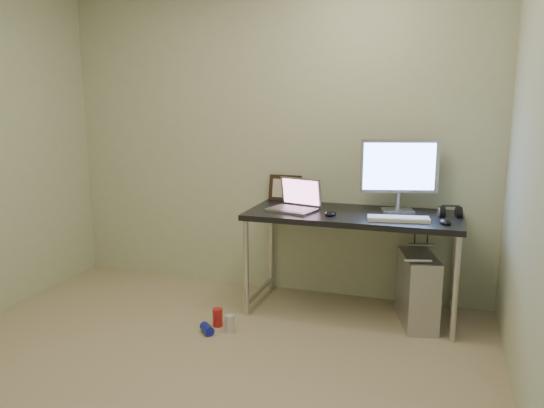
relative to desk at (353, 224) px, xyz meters
The scene contains 17 objects.
floor 1.73m from the desk, 117.14° to the right, with size 3.50×3.50×0.00m, color tan.
wall_back 0.99m from the desk, 155.54° to the left, with size 3.50×0.02×2.50m, color beige.
desk is the anchor object (origin of this frame).
tower_computer 0.64m from the desk, ahead, with size 0.33×0.52×0.53m.
cable_a 0.57m from the desk, 33.54° to the left, with size 0.01×0.01×0.70m, color black.
cable_b 0.64m from the desk, 26.92° to the left, with size 0.01×0.01×0.72m, color black.
can_red 1.17m from the desk, 146.78° to the right, with size 0.07×0.07×0.13m, color red.
can_white 1.12m from the desk, 139.87° to the right, with size 0.06×0.06×0.12m, color silver.
can_blue 1.26m from the desk, 141.55° to the right, with size 0.06×0.06×0.12m, color #141EB6.
laptop 0.45m from the desk, behind, with size 0.39×0.35×0.23m.
monitor 0.51m from the desk, 26.99° to the left, with size 0.55×0.22×0.52m.
keyboard 0.37m from the desk, 24.94° to the right, with size 0.41×0.13×0.02m, color white.
mouse_right 0.66m from the desk, 13.79° to the right, with size 0.08×0.12×0.04m, color black.
mouse_left 0.22m from the desk, 136.93° to the right, with size 0.08×0.12×0.04m, color black.
headphones 0.67m from the desk, ahead, with size 0.17×0.10×0.10m.
picture_frame 0.69m from the desk, 154.25° to the left, with size 0.26×0.03×0.21m, color black.
webcam 0.53m from the desk, 145.44° to the left, with size 0.05×0.04×0.13m.
Camera 1 is at (1.32, -2.29, 1.54)m, focal length 35.00 mm.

